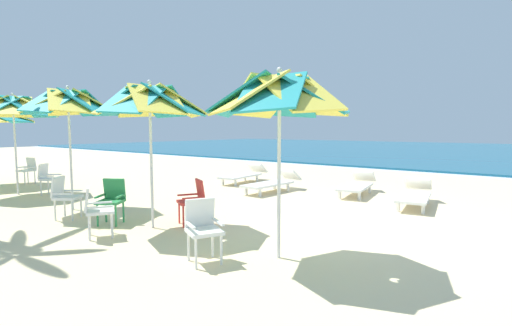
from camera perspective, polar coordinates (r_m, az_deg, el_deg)
The scene contains 18 objects.
ground_plane at distance 7.80m, azimuth 14.28°, elevation -8.56°, with size 80.00×80.00×0.00m, color beige.
sea at distance 35.08m, azimuth 33.41°, elevation 1.39°, with size 80.00×36.00×0.10m, color #19607F.
surf_foam at distance 16.98m, azimuth 27.82°, elevation -1.61°, with size 80.00×0.70×0.01m, color white.
beach_umbrella_0 at distance 5.26m, azimuth 3.56°, elevation 9.87°, with size 2.03×2.03×2.67m.
plastic_chair_0 at distance 5.30m, azimuth -8.04°, elevation -9.43°, with size 0.61×0.59×0.87m.
beach_umbrella_1 at distance 7.15m, azimuth -15.76°, elevation 8.79°, with size 2.07×2.07×2.71m.
plastic_chair_1 at distance 6.95m, azimuth -23.06°, elevation -6.31°, with size 0.60×0.62×0.87m.
plastic_chair_2 at distance 7.83m, azimuth -20.96°, elevation -4.98°, with size 0.62×0.63×0.87m.
plastic_chair_3 at distance 7.35m, azimuth -9.40°, elevation -5.35°, with size 0.60×0.61×0.87m.
beach_umbrella_2 at distance 9.46m, azimuth -26.51°, elevation 8.02°, with size 2.09×2.09×2.79m.
plastic_chair_4 at distance 8.63m, azimuth -26.97°, elevation -4.29°, with size 0.63×0.62×0.87m.
beach_umbrella_3 at distance 12.45m, azimuth -32.83°, elevation 7.08°, with size 2.39×2.39×2.83m.
plastic_chair_5 at distance 11.97m, azimuth -28.92°, elevation -1.88°, with size 0.63×0.63×0.87m.
plastic_chair_6 at distance 14.83m, azimuth -31.22°, elevation -0.75°, with size 0.53×0.56×0.87m.
sun_lounger_0 at distance 9.76m, azimuth 22.87°, elevation -4.38°, with size 0.99×2.22×0.62m.
sun_lounger_1 at distance 10.93m, azimuth 15.05°, elevation -3.16°, with size 1.00×2.22×0.62m.
sun_lounger_2 at distance 11.01m, azimuth 2.46°, elevation -2.93°, with size 0.72×2.17×0.62m.
sun_lounger_3 at distance 12.92m, azimuth -1.85°, elevation -1.73°, with size 0.83×2.20×0.62m.
Camera 1 is at (3.08, -6.93, 1.83)m, focal length 26.46 mm.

